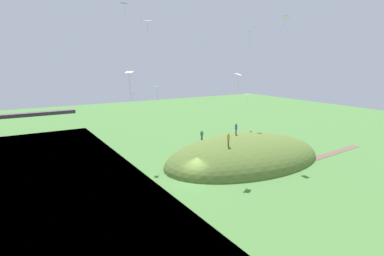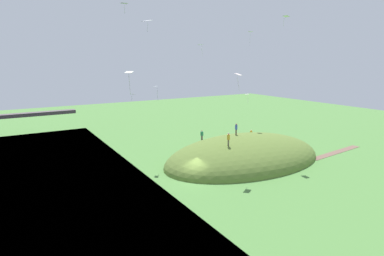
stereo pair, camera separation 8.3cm
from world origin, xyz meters
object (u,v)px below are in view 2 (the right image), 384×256
at_px(person_watching_kites, 228,138).
at_px(kite_0, 286,17).
at_px(person_walking_path, 202,134).
at_px(kite_3, 247,95).
at_px(kite_2, 238,75).
at_px(kite_5, 132,95).
at_px(person_with_child, 236,128).
at_px(kite_7, 250,32).
at_px(kite_4, 147,21).
at_px(kite_9, 129,74).
at_px(kite_8, 156,88).
at_px(person_on_hilltop, 251,133).
at_px(kite_1, 124,4).
at_px(kite_6, 200,45).

height_order(person_watching_kites, kite_0, kite_0).
distance_m(person_walking_path, kite_0, 21.65).
height_order(kite_0, kite_3, kite_0).
xyz_separation_m(kite_2, kite_5, (-9.38, 13.25, -3.17)).
distance_m(person_with_child, kite_7, 17.86).
distance_m(kite_4, kite_9, 7.95).
height_order(person_walking_path, kite_8, kite_8).
distance_m(person_on_hilltop, kite_9, 32.14).
bearing_deg(person_walking_path, person_watching_kites, -6.84).
bearing_deg(kite_5, kite_7, -5.02).
bearing_deg(kite_1, person_on_hilltop, 18.09).
distance_m(person_on_hilltop, person_walking_path, 11.58).
height_order(kite_1, kite_8, kite_1).
xyz_separation_m(person_walking_path, kite_8, (-7.59, 0.33, 7.55)).
bearing_deg(kite_2, kite_3, 43.85).
relative_size(person_on_hilltop, kite_3, 1.10).
height_order(kite_0, kite_1, kite_0).
bearing_deg(kite_6, kite_3, -52.60).
bearing_deg(kite_6, person_on_hilltop, -39.89).
relative_size(kite_3, kite_6, 0.77).
bearing_deg(kite_1, person_with_child, 10.89).
height_order(person_on_hilltop, kite_6, kite_6).
distance_m(person_watching_kites, kite_6, 19.88).
bearing_deg(kite_3, kite_7, 45.81).
distance_m(person_with_child, kite_8, 13.72).
height_order(person_walking_path, kite_4, kite_4).
xyz_separation_m(person_watching_kites, kite_6, (4.48, 14.37, 12.98)).
xyz_separation_m(person_watching_kites, kite_8, (-7.38, 7.38, 6.61)).
distance_m(person_walking_path, kite_1, 23.34).
xyz_separation_m(kite_3, kite_6, (-5.17, 6.76, 8.33)).
height_order(person_on_hilltop, kite_3, kite_3).
height_order(kite_4, kite_8, kite_4).
height_order(kite_2, kite_9, kite_9).
bearing_deg(person_with_child, kite_3, 63.98).
bearing_deg(kite_4, kite_7, 23.30).
bearing_deg(kite_1, kite_5, 67.57).
xyz_separation_m(kite_4, kite_8, (4.25, 7.62, -7.91)).
bearing_deg(kite_5, person_walking_path, -26.25).
xyz_separation_m(person_walking_path, kite_5, (-9.46, 4.66, 6.31)).
bearing_deg(kite_3, kite_5, 167.74).
xyz_separation_m(kite_2, kite_7, (11.71, 11.40, 6.62)).
distance_m(person_on_hilltop, kite_2, 18.69).
bearing_deg(kite_6, person_with_child, -91.60).
bearing_deg(kite_9, person_watching_kites, 16.41).
distance_m(kite_4, kite_5, 15.25).
bearing_deg(kite_8, kite_7, 7.37).
distance_m(kite_5, kite_9, 17.82).
distance_m(kite_0, kite_3, 13.64).
height_order(person_with_child, kite_2, kite_2).
bearing_deg(person_watching_kites, kite_5, -136.09).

